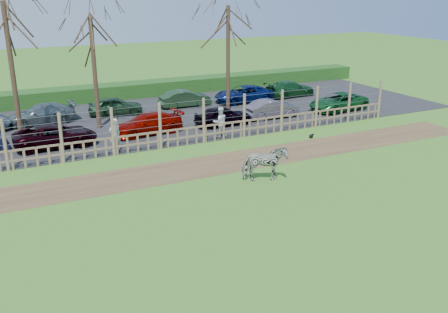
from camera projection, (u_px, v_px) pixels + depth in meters
name	position (u px, v px, depth m)	size (l,w,h in m)	color
ground	(229.00, 205.00, 19.64)	(120.00, 120.00, 0.00)	olive
dirt_strip	(186.00, 169.00, 23.46)	(34.00, 2.80, 0.01)	brown
asphalt	(127.00, 121.00, 31.93)	(44.00, 13.00, 0.04)	#232326
hedge	(101.00, 93.00, 37.70)	(46.00, 2.00, 1.10)	#1E4716
fence	(160.00, 134.00, 26.17)	(30.16, 0.16, 2.50)	brown
tree_left	(8.00, 39.00, 25.70)	(4.80, 4.80, 7.88)	#3D2B1E
tree_mid	(93.00, 47.00, 28.68)	(4.80, 4.80, 6.83)	#3D2B1E
tree_right	(228.00, 33.00, 32.77)	(4.80, 4.80, 7.35)	#3D2B1E
zebra	(264.00, 164.00, 21.79)	(0.88, 1.93, 1.63)	gray
visitor_a	(115.00, 135.00, 25.73)	(0.63, 0.41, 1.72)	#EEE7CA
visitor_b	(220.00, 122.00, 28.16)	(0.84, 0.65, 1.72)	silver
crow	(311.00, 136.00, 28.27)	(0.31, 0.23, 0.25)	black
car_2	(55.00, 136.00, 26.51)	(1.99, 4.32, 1.20)	black
car_3	(148.00, 124.00, 28.83)	(1.68, 4.13, 1.20)	#880600
car_4	(223.00, 116.00, 30.60)	(1.42, 3.52, 1.20)	black
car_5	(272.00, 109.00, 32.37)	(1.27, 3.64, 1.20)	#5C5263
car_6	(338.00, 102.00, 34.31)	(1.99, 4.32, 1.20)	#135822
car_9	(41.00, 114.00, 31.06)	(1.68, 4.13, 1.20)	slate
car_10	(115.00, 106.00, 33.13)	(1.42, 3.52, 1.20)	#204125
car_11	(185.00, 99.00, 35.31)	(1.27, 3.64, 1.20)	#244326
car_12	(243.00, 94.00, 36.81)	(1.99, 4.32, 1.20)	#071653
car_13	(290.00, 89.00, 38.72)	(1.68, 4.13, 1.20)	#174B21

